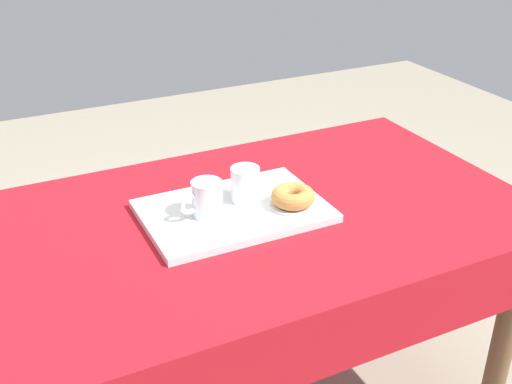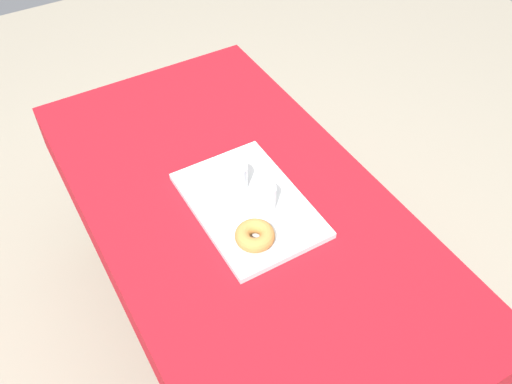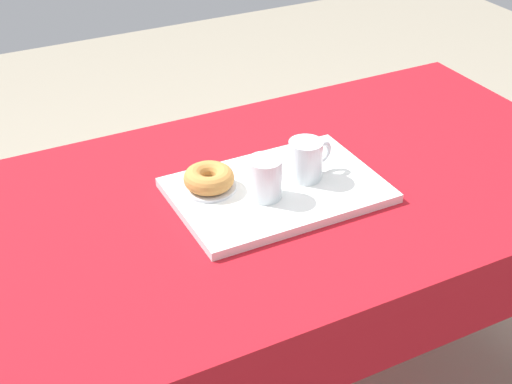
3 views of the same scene
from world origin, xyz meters
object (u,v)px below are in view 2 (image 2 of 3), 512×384
Objects in this scene: donut_plate_left at (255,241)px; sugar_donut_left at (255,236)px; water_glass_near at (263,199)px; dining_table at (241,222)px; tea_mug_left at (234,177)px; serving_tray at (249,205)px.

donut_plate_left is 0.02m from sugar_donut_left.
donut_plate_left is (-0.09, 0.08, -0.04)m from water_glass_near.
donut_plate_left is 1.05× the size of sugar_donut_left.
dining_table is at bearing -14.97° from donut_plate_left.
tea_mug_left is at bearing -14.02° from sugar_donut_left.
sugar_donut_left is at bearing 165.98° from tea_mug_left.
tea_mug_left is 0.22m from donut_plate_left.
serving_tray is at bearing -23.14° from sugar_donut_left.
donut_plate_left is (-0.21, 0.05, -0.04)m from tea_mug_left.
water_glass_near is (-0.04, -0.02, 0.05)m from serving_tray.
sugar_donut_left reaches higher than dining_table.
donut_plate_left is at bearing 139.18° from water_glass_near.
water_glass_near is (-0.12, -0.03, -0.00)m from tea_mug_left.
donut_plate_left is (-0.14, 0.06, 0.01)m from serving_tray.
donut_plate_left is at bearing 165.98° from tea_mug_left.
serving_tray is 3.93× the size of tea_mug_left.
donut_plate_left is (-0.16, 0.04, 0.11)m from dining_table.
water_glass_near is 0.82× the size of sugar_donut_left.
water_glass_near is 0.78× the size of donut_plate_left.
serving_tray reaches higher than dining_table.
water_glass_near is (-0.07, -0.04, 0.15)m from dining_table.
serving_tray is 0.15m from donut_plate_left.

